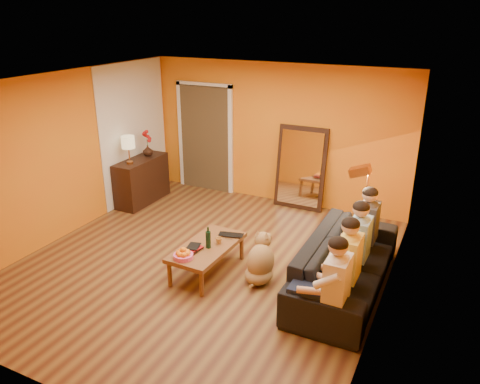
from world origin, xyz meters
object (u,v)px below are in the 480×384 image
at_px(mirror_frame, 301,168).
at_px(coffee_table, 207,259).
at_px(table_lamp, 129,150).
at_px(dog, 261,258).
at_px(tumbler, 219,241).
at_px(floor_lamp, 364,216).
at_px(person_mid_right, 359,245).
at_px(sideboard, 142,180).
at_px(wine_bottle, 208,237).
at_px(vase, 148,151).
at_px(sofa, 345,264).
at_px(laptop, 230,237).
at_px(person_mid_left, 349,265).
at_px(person_far_right, 368,229).
at_px(person_far_left, 336,288).

xyz_separation_m(mirror_frame, coffee_table, (-0.37, -2.81, -0.55)).
distance_m(table_lamp, dog, 3.52).
relative_size(table_lamp, dog, 0.74).
relative_size(mirror_frame, tumbler, 15.98).
bearing_deg(floor_lamp, dog, -135.79).
bearing_deg(person_mid_right, sideboard, 164.78).
xyz_separation_m(sideboard, floor_lamp, (4.28, -0.48, 0.29)).
xyz_separation_m(wine_bottle, vase, (-2.47, 2.03, 0.38)).
relative_size(sideboard, tumbler, 12.41).
bearing_deg(person_mid_right, sofa, -142.43).
xyz_separation_m(sofa, vase, (-4.24, 1.54, 0.59)).
relative_size(sideboard, sofa, 0.48).
relative_size(dog, wine_bottle, 2.22).
bearing_deg(laptop, floor_lamp, 14.64).
bearing_deg(laptop, wine_bottle, -121.75).
distance_m(mirror_frame, dog, 2.75).
height_order(coffee_table, tumbler, tumbler).
distance_m(laptop, vase, 3.11).
bearing_deg(vase, person_mid_left, -24.47).
bearing_deg(person_far_right, person_mid_right, -90.00).
bearing_deg(sideboard, laptop, -28.04).
relative_size(sofa, dog, 3.56).
relative_size(coffee_table, laptop, 3.44).
xyz_separation_m(person_far_left, person_mid_right, (0.00, 1.10, 0.00)).
bearing_deg(person_mid_left, mirror_frame, 119.27).
relative_size(table_lamp, person_far_left, 0.42).
relative_size(person_far_left, person_mid_right, 1.00).
distance_m(dog, wine_bottle, 0.76).
xyz_separation_m(dog, wine_bottle, (-0.71, -0.17, 0.23)).
distance_m(dog, person_far_right, 1.56).
relative_size(coffee_table, vase, 6.05).
distance_m(person_mid_right, laptop, 1.79).
xyz_separation_m(person_far_right, wine_bottle, (-1.90, -1.14, -0.03)).
bearing_deg(floor_lamp, person_far_right, -61.54).
bearing_deg(dog, person_mid_right, 2.19).
xyz_separation_m(floor_lamp, person_far_right, (0.09, -0.16, -0.11)).
height_order(person_mid_left, vase, person_mid_left).
xyz_separation_m(mirror_frame, person_mid_right, (1.58, -2.27, -0.15)).
distance_m(table_lamp, floor_lamp, 4.30).
bearing_deg(tumbler, mirror_frame, 84.63).
relative_size(mirror_frame, dog, 2.21).
bearing_deg(wine_bottle, coffee_table, 135.00).
bearing_deg(sideboard, vase, 90.00).
bearing_deg(tumbler, person_far_left, -20.24).
xyz_separation_m(sideboard, tumbler, (2.54, -1.61, 0.04)).
bearing_deg(laptop, coffee_table, -130.96).
bearing_deg(sideboard, floor_lamp, -6.35).
relative_size(person_far_right, vase, 6.05).
bearing_deg(dog, person_far_right, 21.87).
distance_m(sideboard, person_far_right, 4.42).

